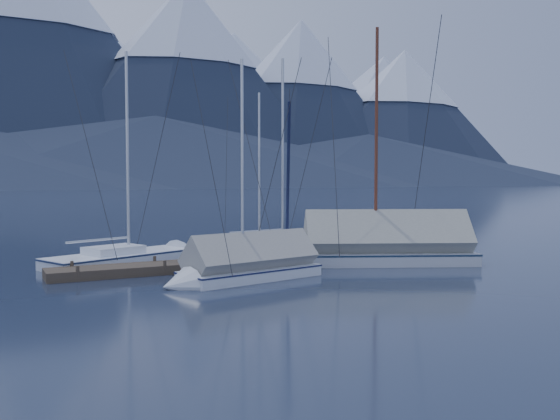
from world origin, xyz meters
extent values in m
plane|color=black|center=(0.00, 0.00, 0.00)|extent=(1000.00, 1000.00, 0.00)
cone|color=#475675|center=(40.00, 430.00, 70.00)|extent=(330.00, 330.00, 140.00)
cone|color=silver|center=(40.00, 430.00, 111.10)|extent=(142.76, 142.76, 58.80)
cone|color=#475675|center=(180.00, 445.00, 62.50)|extent=(308.00, 308.00, 125.00)
cone|color=silver|center=(180.00, 445.00, 99.25)|extent=(133.24, 133.24, 52.50)
cone|color=#475675|center=(320.00, 425.00, 57.50)|extent=(286.00, 286.00, 115.00)
cone|color=silver|center=(320.00, 425.00, 91.35)|extent=(123.72, 123.72, 48.30)
cone|color=#192133|center=(10.00, 310.00, 67.50)|extent=(228.00, 228.00, 135.00)
cone|color=#192133|center=(90.00, 290.00, 55.00)|extent=(190.00, 190.00, 110.00)
cone|color=silver|center=(90.00, 290.00, 87.40)|extent=(82.19, 82.19, 46.20)
cone|color=#192133|center=(165.00, 300.00, 50.00)|extent=(182.40, 182.40, 100.00)
cone|color=silver|center=(165.00, 300.00, 79.50)|extent=(78.91, 78.91, 42.00)
cone|color=#192133|center=(240.00, 295.00, 44.00)|extent=(197.60, 197.60, 88.00)
cone|color=silver|center=(240.00, 295.00, 70.02)|extent=(85.48, 85.48, 36.96)
cone|color=#192133|center=(60.00, 245.00, 16.00)|extent=(390.00, 390.00, 32.00)
cone|color=#192133|center=(180.00, 250.00, 14.00)|extent=(364.00, 364.00, 28.00)
cube|color=#382D23|center=(0.00, 2.00, 0.17)|extent=(18.00, 1.50, 0.34)
cube|color=black|center=(-6.00, 2.00, -0.05)|extent=(3.00, 1.30, 0.30)
cube|color=black|center=(0.00, 2.00, -0.05)|extent=(3.00, 1.30, 0.30)
cube|color=black|center=(6.00, 2.00, -0.05)|extent=(3.00, 1.30, 0.30)
cylinder|color=#382D23|center=(-8.00, 2.70, 0.35)|extent=(0.12, 0.12, 0.35)
cylinder|color=#382D23|center=(-8.00, 1.30, 0.35)|extent=(0.12, 0.12, 0.35)
cylinder|color=#382D23|center=(-5.00, 2.70, 0.35)|extent=(0.12, 0.12, 0.35)
cylinder|color=#382D23|center=(-5.00, 1.30, 0.35)|extent=(0.12, 0.12, 0.35)
cylinder|color=#382D23|center=(-2.00, 2.70, 0.35)|extent=(0.12, 0.12, 0.35)
cylinder|color=#382D23|center=(-2.00, 1.30, 0.35)|extent=(0.12, 0.12, 0.35)
cylinder|color=#382D23|center=(1.00, 2.70, 0.35)|extent=(0.12, 0.12, 0.35)
cylinder|color=#382D23|center=(1.00, 1.30, 0.35)|extent=(0.12, 0.12, 0.35)
cylinder|color=#382D23|center=(4.00, 2.70, 0.35)|extent=(0.12, 0.12, 0.35)
cylinder|color=#382D23|center=(4.00, 1.30, 0.35)|extent=(0.12, 0.12, 0.35)
cylinder|color=#382D23|center=(7.00, 2.70, 0.35)|extent=(0.12, 0.12, 0.35)
cylinder|color=#382D23|center=(7.00, 1.30, 0.35)|extent=(0.12, 0.12, 0.35)
cube|color=white|center=(-5.86, 4.79, 0.12)|extent=(6.43, 4.26, 0.67)
cube|color=white|center=(-5.86, 4.79, -0.18)|extent=(5.22, 3.06, 0.31)
cube|color=#172547|center=(-5.86, 4.79, 0.41)|extent=(6.49, 4.31, 0.06)
cone|color=white|center=(-2.62, 6.16, 0.12)|extent=(1.80, 2.24, 1.96)
cube|color=white|center=(-6.14, 4.67, 0.61)|extent=(2.53, 2.15, 0.31)
cylinder|color=#B2B7BF|center=(-5.48, 4.94, 4.54)|extent=(0.12, 0.12, 8.15)
cylinder|color=#B2B7BF|center=(-6.80, 4.39, 1.07)|extent=(2.57, 1.16, 0.09)
cylinder|color=#26262B|center=(-4.08, 5.54, 4.54)|extent=(1.22, 2.85, 8.16)
cube|color=silver|center=(-0.08, 4.66, 0.10)|extent=(5.41, 3.74, 0.57)
cube|color=silver|center=(-0.08, 4.66, -0.15)|extent=(4.38, 2.71, 0.26)
cube|color=navy|center=(-0.08, 4.66, 0.34)|extent=(5.46, 3.78, 0.05)
cone|color=silver|center=(2.61, 3.41, 0.10)|extent=(1.56, 1.90, 1.65)
cube|color=silver|center=(-0.31, 4.77, 0.52)|extent=(2.15, 1.86, 0.26)
cylinder|color=#B2B7BF|center=(0.23, 4.52, 3.83)|extent=(0.10, 0.10, 6.89)
cylinder|color=#B2B7BF|center=(-0.86, 5.03, 0.90)|extent=(2.14, 1.05, 0.08)
cylinder|color=#26262B|center=(1.40, 3.97, 3.83)|extent=(1.12, 2.37, 6.90)
cube|color=white|center=(1.22, 4.90, 0.13)|extent=(6.66, 3.29, 0.70)
cube|color=white|center=(1.22, 4.90, -0.19)|extent=(5.54, 2.17, 0.32)
cube|color=navy|center=(1.22, 4.90, 0.43)|extent=(6.73, 3.32, 0.06)
cone|color=white|center=(4.82, 5.59, 0.13)|extent=(1.53, 2.22, 2.04)
cube|color=white|center=(0.91, 4.84, 0.64)|extent=(2.47, 1.88, 0.32)
cylinder|color=#B2B7BF|center=(1.64, 4.98, 4.73)|extent=(0.13, 0.13, 8.50)
cylinder|color=#B2B7BF|center=(0.18, 4.70, 1.12)|extent=(2.84, 0.64, 0.10)
cylinder|color=#26262B|center=(3.21, 5.28, 4.73)|extent=(0.63, 3.16, 8.51)
cube|color=silver|center=(3.95, 0.14, 0.14)|extent=(7.42, 5.09, 0.75)
cube|color=silver|center=(3.95, 0.14, -0.20)|extent=(6.01, 3.65, 0.34)
cube|color=#162B44|center=(3.95, 0.14, 0.45)|extent=(7.49, 5.14, 0.07)
cone|color=silver|center=(0.27, 1.75, 0.14)|extent=(2.10, 2.69, 2.39)
cylinder|color=#592819|center=(3.54, 0.32, 5.03)|extent=(0.14, 0.14, 9.05)
cylinder|color=#592819|center=(4.99, -0.31, 1.19)|extent=(2.93, 1.36, 0.10)
cylinder|color=#26262B|center=(1.93, 1.03, 5.03)|extent=(1.44, 3.24, 9.05)
cube|color=gray|center=(3.95, 0.14, 0.96)|extent=(7.12, 4.99, 2.53)
cube|color=silver|center=(-2.58, -0.88, 0.11)|extent=(5.22, 2.75, 0.58)
cube|color=silver|center=(-2.58, -0.88, -0.16)|extent=(4.33, 1.82, 0.27)
cube|color=#161D44|center=(-2.58, -0.88, 0.35)|extent=(5.27, 2.78, 0.05)
cone|color=silver|center=(-5.40, -1.47, 0.11)|extent=(1.30, 1.86, 1.70)
cylinder|color=#B2B7BF|center=(-2.93, -0.96, 3.94)|extent=(0.11, 0.11, 7.09)
cylinder|color=#B2B7BF|center=(-1.71, -0.70, 0.93)|extent=(2.20, 0.53, 0.08)
cylinder|color=#26262B|center=(-4.14, -1.21, 3.94)|extent=(0.53, 2.45, 7.10)
cube|color=gray|center=(-2.58, -0.88, 0.75)|extent=(4.98, 2.73, 1.80)
imported|color=black|center=(3.74, 2.45, 1.19)|extent=(0.62, 0.73, 1.71)
camera|label=1|loc=(-10.83, -19.46, 3.46)|focal=38.00mm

